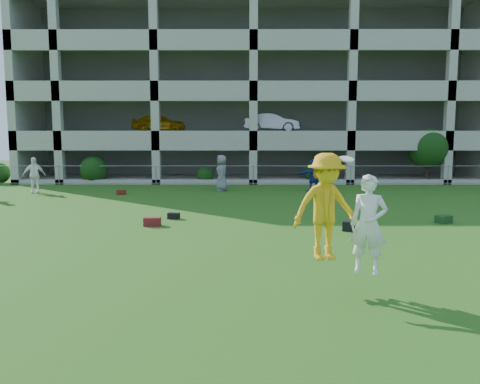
{
  "coord_description": "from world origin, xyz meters",
  "views": [
    {
      "loc": [
        -0.73,
        -9.72,
        2.88
      ],
      "look_at": [
        -0.77,
        3.0,
        1.4
      ],
      "focal_mm": 35.0,
      "sensor_mm": 36.0,
      "label": 1
    }
  ],
  "objects_px": {
    "bystander_c": "(222,173)",
    "crate_d": "(349,226)",
    "parking_garage": "(251,98)",
    "bystander_b": "(34,175)",
    "bystander_d": "(314,175)",
    "frisbee_contest": "(335,210)"
  },
  "relations": [
    {
      "from": "bystander_c",
      "to": "crate_d",
      "type": "relative_size",
      "value": 5.57
    },
    {
      "from": "crate_d",
      "to": "parking_garage",
      "type": "xyz_separation_m",
      "value": [
        -2.62,
        23.11,
        5.86
      ]
    },
    {
      "from": "bystander_b",
      "to": "bystander_d",
      "type": "bearing_deg",
      "value": -16.26
    },
    {
      "from": "bystander_b",
      "to": "crate_d",
      "type": "bearing_deg",
      "value": -54.03
    },
    {
      "from": "bystander_d",
      "to": "frisbee_contest",
      "type": "bearing_deg",
      "value": 66.96
    },
    {
      "from": "bystander_c",
      "to": "bystander_d",
      "type": "height_order",
      "value": "bystander_c"
    },
    {
      "from": "bystander_b",
      "to": "bystander_d",
      "type": "distance_m",
      "value": 14.75
    },
    {
      "from": "bystander_d",
      "to": "parking_garage",
      "type": "relative_size",
      "value": 0.06
    },
    {
      "from": "frisbee_contest",
      "to": "parking_garage",
      "type": "distance_m",
      "value": 29.19
    },
    {
      "from": "bystander_b",
      "to": "parking_garage",
      "type": "bearing_deg",
      "value": 29.73
    },
    {
      "from": "bystander_d",
      "to": "crate_d",
      "type": "bearing_deg",
      "value": 71.5
    },
    {
      "from": "bystander_d",
      "to": "parking_garage",
      "type": "height_order",
      "value": "parking_garage"
    },
    {
      "from": "crate_d",
      "to": "bystander_d",
      "type": "bearing_deg",
      "value": 87.11
    },
    {
      "from": "bystander_c",
      "to": "crate_d",
      "type": "distance_m",
      "value": 11.9
    },
    {
      "from": "frisbee_contest",
      "to": "parking_garage",
      "type": "relative_size",
      "value": 0.07
    },
    {
      "from": "bystander_b",
      "to": "parking_garage",
      "type": "xyz_separation_m",
      "value": [
        11.57,
        13.08,
        5.08
      ]
    },
    {
      "from": "bystander_d",
      "to": "parking_garage",
      "type": "distance_m",
      "value": 13.81
    },
    {
      "from": "crate_d",
      "to": "parking_garage",
      "type": "bearing_deg",
      "value": 96.47
    },
    {
      "from": "frisbee_contest",
      "to": "crate_d",
      "type": "bearing_deg",
      "value": 74.36
    },
    {
      "from": "bystander_c",
      "to": "frisbee_contest",
      "type": "relative_size",
      "value": 0.88
    },
    {
      "from": "bystander_b",
      "to": "frisbee_contest",
      "type": "xyz_separation_m",
      "value": [
        12.6,
        -15.75,
        0.6
      ]
    },
    {
      "from": "crate_d",
      "to": "bystander_c",
      "type": "bearing_deg",
      "value": 111.84
    }
  ]
}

